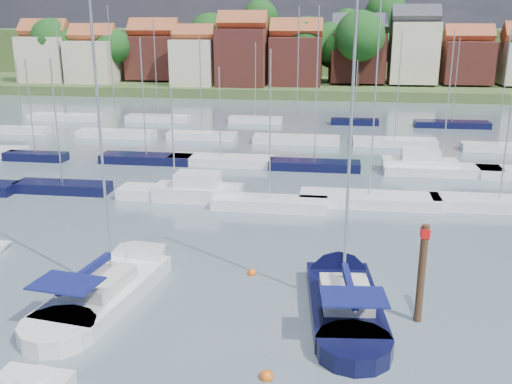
# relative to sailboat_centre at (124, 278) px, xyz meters

# --- Properties ---
(ground) EXTENTS (260.00, 260.00, 0.00)m
(ground) POSITION_rel_sailboat_centre_xyz_m (5.66, 35.55, -0.35)
(ground) COLOR #4A5B65
(ground) RESTS_ON ground
(sailboat_centre) EXTENTS (5.29, 13.52, 17.81)m
(sailboat_centre) POSITION_rel_sailboat_centre_xyz_m (0.00, 0.00, 0.00)
(sailboat_centre) COLOR silver
(sailboat_centre) RESTS_ON ground
(sailboat_navy) EXTENTS (4.62, 12.88, 17.40)m
(sailboat_navy) POSITION_rel_sailboat_centre_xyz_m (11.71, 0.25, 0.00)
(sailboat_navy) COLOR black
(sailboat_navy) RESTS_ON ground
(tender) EXTENTS (3.02, 1.56, 0.63)m
(tender) POSITION_rel_sailboat_centre_xyz_m (-0.15, -9.32, -0.10)
(tender) COLOR silver
(tender) RESTS_ON ground
(timber_piling) EXTENTS (0.40, 0.40, 7.13)m
(timber_piling) POSITION_rel_sailboat_centre_xyz_m (15.37, -1.89, 1.19)
(timber_piling) COLOR #4C331E
(timber_piling) RESTS_ON ground
(buoy_c) EXTENTS (0.44, 0.44, 0.44)m
(buoy_c) POSITION_rel_sailboat_centre_xyz_m (-0.63, -4.72, -0.35)
(buoy_c) COLOR beige
(buoy_c) RESTS_ON ground
(buoy_d) EXTENTS (0.55, 0.55, 0.55)m
(buoy_d) POSITION_rel_sailboat_centre_xyz_m (8.81, -7.50, -0.35)
(buoy_d) COLOR #D85914
(buoy_d) RESTS_ON ground
(buoy_e) EXTENTS (0.51, 0.51, 0.51)m
(buoy_e) POSITION_rel_sailboat_centre_xyz_m (6.75, 2.15, -0.35)
(buoy_e) COLOR #D85914
(buoy_e) RESTS_ON ground
(marina_field) EXTENTS (79.62, 41.41, 15.93)m
(marina_field) POSITION_rel_sailboat_centre_xyz_m (7.56, 30.70, 0.09)
(marina_field) COLOR silver
(marina_field) RESTS_ON ground
(far_shore_town) EXTENTS (212.46, 90.00, 22.27)m
(far_shore_town) POSITION_rel_sailboat_centre_xyz_m (7.88, 128.22, 4.26)
(far_shore_town) COLOR #47552A
(far_shore_town) RESTS_ON ground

